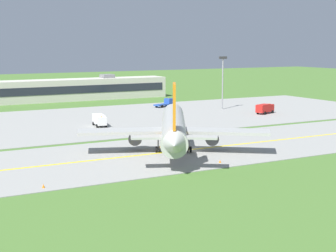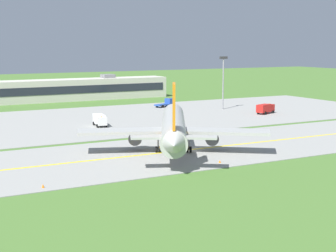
# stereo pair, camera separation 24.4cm
# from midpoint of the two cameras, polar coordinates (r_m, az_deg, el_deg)

# --- Properties ---
(ground_plane) EXTENTS (500.00, 500.00, 0.00)m
(ground_plane) POSITION_cam_midpoint_polar(r_m,az_deg,el_deg) (92.70, 2.32, -2.59)
(ground_plane) COLOR #47702D
(taxiway_strip) EXTENTS (240.00, 28.00, 0.10)m
(taxiway_strip) POSITION_cam_midpoint_polar(r_m,az_deg,el_deg) (92.69, 2.32, -2.56)
(taxiway_strip) COLOR gray
(taxiway_strip) RESTS_ON ground
(apron_pad) EXTENTS (140.00, 52.00, 0.10)m
(apron_pad) POSITION_cam_midpoint_polar(r_m,az_deg,el_deg) (133.93, -3.25, 0.95)
(apron_pad) COLOR gray
(apron_pad) RESTS_ON ground
(taxiway_centreline) EXTENTS (220.00, 0.60, 0.01)m
(taxiway_centreline) POSITION_cam_midpoint_polar(r_m,az_deg,el_deg) (92.68, 2.32, -2.52)
(taxiway_centreline) COLOR yellow
(taxiway_centreline) RESTS_ON taxiway_strip
(airplane_lead) EXTENTS (30.18, 36.31, 12.70)m
(airplane_lead) POSITION_cam_midpoint_polar(r_m,az_deg,el_deg) (91.18, 0.52, -0.13)
(airplane_lead) COLOR #ADADA8
(airplane_lead) RESTS_ON ground
(service_truck_baggage) EXTENTS (6.71, 4.25, 2.59)m
(service_truck_baggage) POSITION_cam_midpoint_polar(r_m,az_deg,el_deg) (155.48, -0.28, 2.48)
(service_truck_baggage) COLOR #264CA5
(service_truck_baggage) RESTS_ON ground
(service_truck_fuel) EXTENTS (3.09, 6.25, 2.60)m
(service_truck_fuel) POSITION_cam_midpoint_polar(r_m,az_deg,el_deg) (119.73, -7.36, 0.68)
(service_truck_fuel) COLOR silver
(service_truck_fuel) RESTS_ON ground
(service_truck_catering) EXTENTS (6.34, 4.00, 2.60)m
(service_truck_catering) POSITION_cam_midpoint_polar(r_m,az_deg,el_deg) (141.93, 10.22, 1.87)
(service_truck_catering) COLOR red
(service_truck_catering) RESTS_ON ground
(terminal_building) EXTENTS (65.88, 8.78, 8.06)m
(terminal_building) POSITION_cam_midpoint_polar(r_m,az_deg,el_deg) (175.93, -10.47, 3.81)
(terminal_building) COLOR beige
(terminal_building) RESTS_ON ground
(apron_light_mast) EXTENTS (2.40, 0.50, 14.70)m
(apron_light_mast) POSITION_cam_midpoint_polar(r_m,az_deg,el_deg) (149.49, 5.79, 5.31)
(apron_light_mast) COLOR gray
(apron_light_mast) RESTS_ON ground
(traffic_cone_near_edge) EXTENTS (0.44, 0.44, 0.60)m
(traffic_cone_near_edge) POSITION_cam_midpoint_polar(r_m,az_deg,el_deg) (70.30, -13.20, -6.26)
(traffic_cone_near_edge) COLOR orange
(traffic_cone_near_edge) RESTS_ON ground
(traffic_cone_mid_edge) EXTENTS (0.44, 0.44, 0.60)m
(traffic_cone_mid_edge) POSITION_cam_midpoint_polar(r_m,az_deg,el_deg) (82.85, 5.47, -3.78)
(traffic_cone_mid_edge) COLOR orange
(traffic_cone_mid_edge) RESTS_ON ground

